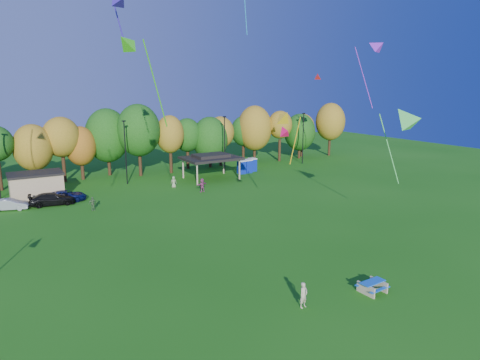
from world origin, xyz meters
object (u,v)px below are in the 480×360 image
car_b (10,205)px  porta_potties (247,166)px  car_c (66,196)px  kite_flyer (304,295)px  car_d (52,199)px  picnic_table (372,286)px

car_b → porta_potties: bearing=-66.5°
car_b → car_c: car_c is taller
kite_flyer → car_d: kite_flyer is taller
porta_potties → car_b: size_ratio=0.95×
porta_potties → car_c: 28.57m
kite_flyer → car_d: (-10.34, 33.89, -0.10)m
car_c → car_d: bearing=136.7°
car_b → car_c: bearing=-66.3°
picnic_table → car_c: car_c is taller
porta_potties → car_d: bearing=-171.1°
picnic_table → car_c: (-14.01, 35.76, 0.20)m
picnic_table → car_b: (-20.13, 34.96, 0.19)m
kite_flyer → car_d: size_ratio=0.33×
kite_flyer → car_d: bearing=96.2°
picnic_table → car_b: bearing=117.0°
picnic_table → car_b: 40.34m
porta_potties → car_c: (-28.33, -3.65, -0.44)m
car_b → car_c: size_ratio=0.83×
car_c → car_d: size_ratio=0.93×
porta_potties → car_c: size_ratio=0.79×
porta_potties → car_b: 34.74m
porta_potties → kite_flyer: bearing=-117.0°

